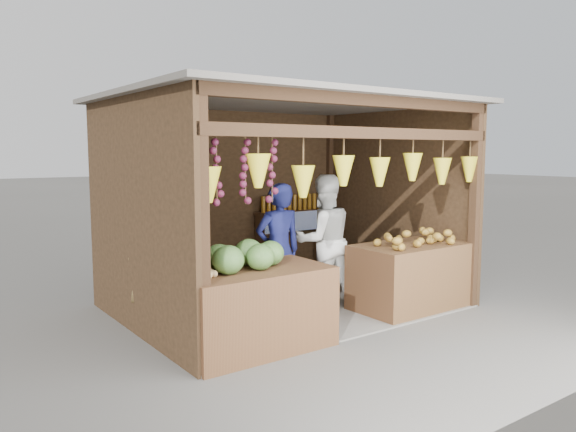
# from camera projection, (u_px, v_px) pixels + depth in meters

# --- Properties ---
(ground) EXTENTS (80.00, 80.00, 0.00)m
(ground) POSITION_uv_depth(u_px,v_px,m) (286.00, 305.00, 7.34)
(ground) COLOR #514F49
(ground) RESTS_ON ground
(stall_structure) EXTENTS (4.30, 3.30, 2.66)m
(stall_structure) POSITION_uv_depth(u_px,v_px,m) (286.00, 178.00, 7.10)
(stall_structure) COLOR slate
(stall_structure) RESTS_ON ground
(back_shelf) EXTENTS (1.25, 0.32, 1.32)m
(back_shelf) POSITION_uv_depth(u_px,v_px,m) (293.00, 223.00, 8.88)
(back_shelf) COLOR #382314
(back_shelf) RESTS_ON ground
(counter_left) EXTENTS (1.57, 0.85, 0.83)m
(counter_left) POSITION_uv_depth(u_px,v_px,m) (253.00, 309.00, 5.69)
(counter_left) COLOR #502F1A
(counter_left) RESTS_ON ground
(counter_right) EXTENTS (1.52, 0.85, 0.84)m
(counter_right) POSITION_uv_depth(u_px,v_px,m) (411.00, 276.00, 7.17)
(counter_right) COLOR #4D2F19
(counter_right) RESTS_ON ground
(stool) EXTENTS (0.32, 0.32, 0.30)m
(stool) POSITION_uv_depth(u_px,v_px,m) (149.00, 318.00, 6.28)
(stool) COLOR black
(stool) RESTS_ON ground
(man_standing) EXTENTS (0.64, 0.46, 1.63)m
(man_standing) POSITION_uv_depth(u_px,v_px,m) (278.00, 251.00, 6.75)
(man_standing) COLOR #14194E
(man_standing) RESTS_ON ground
(woman_standing) EXTENTS (0.96, 0.83, 1.71)m
(woman_standing) POSITION_uv_depth(u_px,v_px,m) (323.00, 240.00, 7.28)
(woman_standing) COLOR silver
(woman_standing) RESTS_ON ground
(vendor_seated) EXTENTS (0.59, 0.56, 1.01)m
(vendor_seated) POSITION_uv_depth(u_px,v_px,m) (147.00, 261.00, 6.20)
(vendor_seated) COLOR brown
(vendor_seated) RESTS_ON stool
(melon_pile) EXTENTS (1.00, 0.50, 0.32)m
(melon_pile) POSITION_uv_depth(u_px,v_px,m) (246.00, 253.00, 5.62)
(melon_pile) COLOR #134915
(melon_pile) RESTS_ON counter_left
(tanfruit_pile) EXTENTS (0.34, 0.40, 0.13)m
(tanfruit_pile) POSITION_uv_depth(u_px,v_px,m) (203.00, 270.00, 5.29)
(tanfruit_pile) COLOR #A7834D
(tanfruit_pile) RESTS_ON counter_left
(mango_pile) EXTENTS (1.40, 0.64, 0.22)m
(mango_pile) POSITION_uv_depth(u_px,v_px,m) (418.00, 236.00, 7.09)
(mango_pile) COLOR #B14517
(mango_pile) RESTS_ON counter_right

